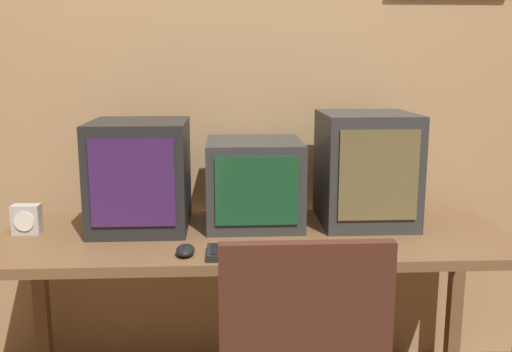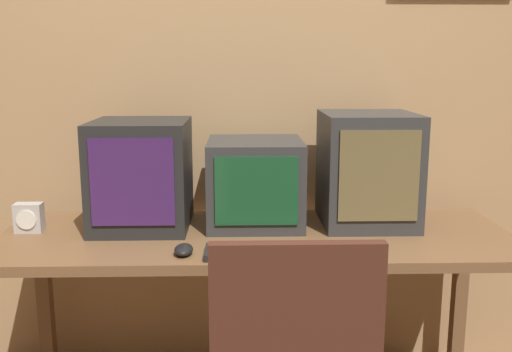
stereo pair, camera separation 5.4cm
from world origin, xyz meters
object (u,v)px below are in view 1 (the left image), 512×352
object	(u,v)px
desk_clock	(27,219)
mouse_far_corner	(185,250)
monitor_center	(255,182)
mouse_near_keyboard	(346,250)
monitor_right	(366,168)
monitor_left	(140,175)
keyboard_main	(267,251)

from	to	relation	value
desk_clock	mouse_far_corner	bearing A→B (deg)	-24.49
monitor_center	mouse_near_keyboard	distance (m)	0.52
monitor_center	mouse_near_keyboard	size ratio (longest dim) A/B	3.56
monitor_center	monitor_right	distance (m)	0.44
mouse_far_corner	desk_clock	distance (m)	0.67
mouse_near_keyboard	monitor_right	bearing A→B (deg)	68.53
monitor_left	desk_clock	bearing A→B (deg)	-170.48
monitor_left	keyboard_main	xyz separation A→B (m)	(0.46, -0.36, -0.19)
keyboard_main	desk_clock	bearing A→B (deg)	161.81
mouse_near_keyboard	mouse_far_corner	size ratio (longest dim) A/B	1.07
monitor_left	mouse_near_keyboard	world-z (taller)	monitor_left
monitor_right	monitor_center	bearing A→B (deg)	179.21
monitor_center	keyboard_main	world-z (taller)	monitor_center
mouse_far_corner	monitor_right	bearing A→B (deg)	28.27
keyboard_main	desk_clock	size ratio (longest dim) A/B	3.60
keyboard_main	mouse_far_corner	distance (m)	0.27
mouse_far_corner	mouse_near_keyboard	bearing A→B (deg)	-2.91
monitor_left	desk_clock	xyz separation A→B (m)	(-0.42, -0.07, -0.15)
monitor_right	keyboard_main	world-z (taller)	monitor_right
keyboard_main	mouse_near_keyboard	distance (m)	0.26
mouse_near_keyboard	keyboard_main	bearing A→B (deg)	176.63
keyboard_main	mouse_far_corner	world-z (taller)	mouse_far_corner
monitor_left	monitor_right	distance (m)	0.88
desk_clock	monitor_right	bearing A→B (deg)	4.14
keyboard_main	monitor_right	bearing A→B (deg)	42.33
keyboard_main	desk_clock	world-z (taller)	desk_clock
monitor_left	monitor_right	size ratio (longest dim) A/B	0.94
monitor_center	monitor_right	bearing A→B (deg)	-0.79
keyboard_main	mouse_near_keyboard	world-z (taller)	mouse_near_keyboard
monitor_left	keyboard_main	world-z (taller)	monitor_left
monitor_left	mouse_near_keyboard	xyz separation A→B (m)	(0.73, -0.37, -0.19)
mouse_near_keyboard	desk_clock	distance (m)	1.18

